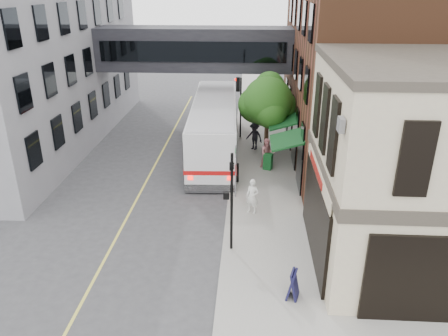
# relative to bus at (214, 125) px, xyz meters

# --- Properties ---
(ground) EXTENTS (120.00, 120.00, 0.00)m
(ground) POSITION_rel_bus_xyz_m (1.31, -14.05, -1.99)
(ground) COLOR #38383A
(ground) RESTS_ON ground
(sidewalk_main) EXTENTS (4.00, 60.00, 0.15)m
(sidewalk_main) POSITION_rel_bus_xyz_m (3.31, -0.05, -1.92)
(sidewalk_main) COLOR gray
(sidewalk_main) RESTS_ON ground
(brick_building) EXTENTS (13.76, 18.00, 14.00)m
(brick_building) POSITION_rel_bus_xyz_m (11.29, 0.94, 4.99)
(brick_building) COLOR #502C19
(brick_building) RESTS_ON ground
(skyway_bridge) EXTENTS (14.00, 3.18, 3.00)m
(skyway_bridge) POSITION_rel_bus_xyz_m (-1.69, 3.95, 4.51)
(skyway_bridge) COLOR black
(skyway_bridge) RESTS_ON ground
(traffic_signal_near) EXTENTS (0.44, 0.22, 4.60)m
(traffic_signal_near) POSITION_rel_bus_xyz_m (1.68, -12.05, 0.99)
(traffic_signal_near) COLOR black
(traffic_signal_near) RESTS_ON sidewalk_main
(traffic_signal_far) EXTENTS (0.53, 0.28, 4.50)m
(traffic_signal_far) POSITION_rel_bus_xyz_m (1.57, 2.95, 1.34)
(traffic_signal_far) COLOR black
(traffic_signal_far) RESTS_ON sidewalk_main
(street_sign_pole) EXTENTS (0.08, 0.75, 3.00)m
(street_sign_pole) POSITION_rel_bus_xyz_m (1.70, -7.05, -0.06)
(street_sign_pole) COLOR gray
(street_sign_pole) RESTS_ON sidewalk_main
(street_tree) EXTENTS (3.80, 3.20, 5.60)m
(street_tree) POSITION_rel_bus_xyz_m (3.50, -0.83, 1.92)
(street_tree) COLOR #382619
(street_tree) RESTS_ON sidewalk_main
(lane_marking) EXTENTS (0.12, 40.00, 0.01)m
(lane_marking) POSITION_rel_bus_xyz_m (-3.69, -4.05, -1.99)
(lane_marking) COLOR #D8CC4C
(lane_marking) RESTS_ON ground
(bus) EXTENTS (3.66, 13.34, 3.56)m
(bus) POSITION_rel_bus_xyz_m (0.00, 0.00, 0.00)
(bus) COLOR silver
(bus) RESTS_ON ground
(pedestrian_a) EXTENTS (0.78, 0.66, 1.81)m
(pedestrian_a) POSITION_rel_bus_xyz_m (2.61, -8.74, -0.94)
(pedestrian_a) COLOR white
(pedestrian_a) RESTS_ON sidewalk_main
(pedestrian_b) EXTENTS (1.00, 0.82, 1.90)m
(pedestrian_b) POSITION_rel_bus_xyz_m (3.54, -2.82, -0.89)
(pedestrian_b) COLOR pink
(pedestrian_b) RESTS_ON sidewalk_main
(pedestrian_c) EXTENTS (1.44, 1.29, 1.93)m
(pedestrian_c) POSITION_rel_bus_xyz_m (2.74, 0.41, -0.88)
(pedestrian_c) COLOR black
(pedestrian_c) RESTS_ON sidewalk_main
(newspaper_box) EXTENTS (0.63, 0.59, 1.01)m
(newspaper_box) POSITION_rel_bus_xyz_m (3.59, -3.07, -1.34)
(newspaper_box) COLOR #166227
(newspaper_box) RESTS_ON sidewalk_main
(sandwich_board) EXTENTS (0.57, 0.72, 1.13)m
(sandwich_board) POSITION_rel_bus_xyz_m (4.13, -15.14, -1.28)
(sandwich_board) COLOR black
(sandwich_board) RESTS_ON sidewalk_main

